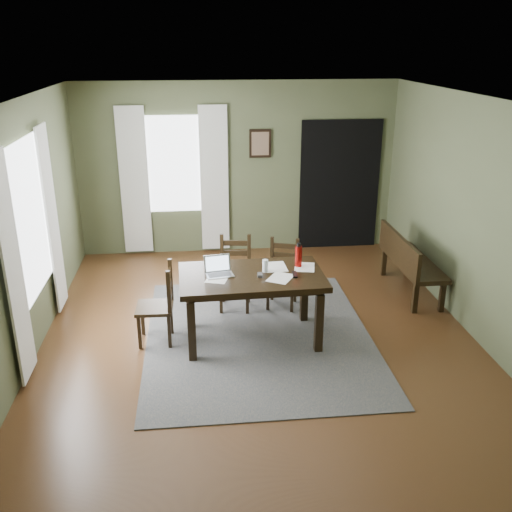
{
  "coord_description": "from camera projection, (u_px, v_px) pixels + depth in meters",
  "views": [
    {
      "loc": [
        -0.66,
        -5.89,
        3.28
      ],
      "look_at": [
        0.0,
        0.3,
        0.9
      ],
      "focal_mm": 40.0,
      "sensor_mm": 36.0,
      "label": 1
    }
  ],
  "objects": [
    {
      "name": "window_left",
      "position": [
        29.0,
        220.0,
        6.13
      ],
      "size": [
        0.01,
        1.3,
        1.7
      ],
      "color": "white",
      "rests_on": "ground"
    },
    {
      "name": "doorway_back",
      "position": [
        339.0,
        185.0,
        9.25
      ],
      "size": [
        1.3,
        0.03,
        2.1
      ],
      "color": "black",
      "rests_on": "ground"
    },
    {
      "name": "computer_mouse",
      "position": [
        260.0,
        275.0,
        6.3
      ],
      "size": [
        0.06,
        0.09,
        0.03
      ],
      "primitive_type": "cube",
      "rotation": [
        0.0,
        0.0,
        -0.06
      ],
      "color": "#3F3F42",
      "rests_on": "dining_table"
    },
    {
      "name": "dining_table",
      "position": [
        252.0,
        283.0,
        6.39
      ],
      "size": [
        1.64,
        1.02,
        0.8
      ],
      "rotation": [
        0.0,
        0.0,
        0.03
      ],
      "color": "black",
      "rests_on": "rug"
    },
    {
      "name": "framed_picture",
      "position": [
        260.0,
        144.0,
        8.87
      ],
      "size": [
        0.34,
        0.03,
        0.44
      ],
      "color": "black",
      "rests_on": "ground"
    },
    {
      "name": "bench",
      "position": [
        408.0,
        259.0,
        7.71
      ],
      "size": [
        0.47,
        1.46,
        0.83
      ],
      "rotation": [
        0.0,
        0.0,
        1.57
      ],
      "color": "black",
      "rests_on": "ground"
    },
    {
      "name": "paper_b",
      "position": [
        280.0,
        278.0,
        6.26
      ],
      "size": [
        0.36,
        0.38,
        0.0
      ],
      "primitive_type": "cube",
      "rotation": [
        0.0,
        0.0,
        -0.53
      ],
      "color": "white",
      "rests_on": "dining_table"
    },
    {
      "name": "chair_back_right",
      "position": [
        283.0,
        274.0,
        7.35
      ],
      "size": [
        0.48,
        0.48,
        0.88
      ],
      "rotation": [
        0.0,
        0.0,
        -0.31
      ],
      "color": "black",
      "rests_on": "rug"
    },
    {
      "name": "window_back",
      "position": [
        174.0,
        164.0,
        8.85
      ],
      "size": [
        1.0,
        0.01,
        1.5
      ],
      "color": "white",
      "rests_on": "ground"
    },
    {
      "name": "curtain_left_far",
      "position": [
        52.0,
        220.0,
        6.98
      ],
      "size": [
        0.03,
        0.48,
        2.3
      ],
      "color": "silver",
      "rests_on": "ground"
    },
    {
      "name": "paper_d",
      "position": [
        304.0,
        267.0,
        6.55
      ],
      "size": [
        0.28,
        0.34,
        0.0
      ],
      "primitive_type": "cube",
      "rotation": [
        0.0,
        0.0,
        -0.21
      ],
      "color": "white",
      "rests_on": "dining_table"
    },
    {
      "name": "curtain_back_right",
      "position": [
        214.0,
        180.0,
        8.97
      ],
      "size": [
        0.44,
        0.03,
        2.3
      ],
      "color": "silver",
      "rests_on": "ground"
    },
    {
      "name": "chair_back_left",
      "position": [
        235.0,
        274.0,
        7.29
      ],
      "size": [
        0.46,
        0.46,
        0.94
      ],
      "rotation": [
        0.0,
        0.0,
        -0.14
      ],
      "color": "black",
      "rests_on": "rug"
    },
    {
      "name": "chair_end",
      "position": [
        159.0,
        305.0,
        6.43
      ],
      "size": [
        0.42,
        0.42,
        0.94
      ],
      "rotation": [
        0.0,
        0.0,
        -1.6
      ],
      "color": "black",
      "rests_on": "rug"
    },
    {
      "name": "laptop",
      "position": [
        218.0,
        270.0,
        6.35
      ],
      "size": [
        0.33,
        0.28,
        0.2
      ],
      "rotation": [
        0.0,
        0.0,
        0.17
      ],
      "color": "#B7B7BC",
      "rests_on": "dining_table"
    },
    {
      "name": "room_shell",
      "position": [
        259.0,
        187.0,
        6.06
      ],
      "size": [
        5.02,
        6.02,
        2.71
      ],
      "color": "#4F5739",
      "rests_on": "ground"
    },
    {
      "name": "ground",
      "position": [
        259.0,
        337.0,
        6.7
      ],
      "size": [
        5.0,
        6.0,
        0.01
      ],
      "color": "#492C16"
    },
    {
      "name": "paper_c",
      "position": [
        275.0,
        267.0,
        6.56
      ],
      "size": [
        0.26,
        0.34,
        0.0
      ],
      "primitive_type": "cube",
      "rotation": [
        0.0,
        0.0,
        0.04
      ],
      "color": "white",
      "rests_on": "dining_table"
    },
    {
      "name": "water_bottle",
      "position": [
        299.0,
        256.0,
        6.54
      ],
      "size": [
        0.09,
        0.09,
        0.28
      ],
      "rotation": [
        0.0,
        0.0,
        -0.1
      ],
      "color": "#9B100B",
      "rests_on": "dining_table"
    },
    {
      "name": "curtain_back_left",
      "position": [
        134.0,
        182.0,
        8.84
      ],
      "size": [
        0.44,
        0.03,
        2.3
      ],
      "color": "silver",
      "rests_on": "ground"
    },
    {
      "name": "paper_a",
      "position": [
        218.0,
        278.0,
        6.25
      ],
      "size": [
        0.3,
        0.35,
        0.0
      ],
      "primitive_type": "cube",
      "rotation": [
        0.0,
        0.0,
        -0.29
      ],
      "color": "white",
      "rests_on": "dining_table"
    },
    {
      "name": "curtain_left_near",
      "position": [
        13.0,
        270.0,
        5.46
      ],
      "size": [
        0.03,
        0.48,
        2.3
      ],
      "color": "silver",
      "rests_on": "ground"
    },
    {
      "name": "drinking_glass",
      "position": [
        265.0,
        266.0,
        6.41
      ],
      "size": [
        0.08,
        0.08,
        0.14
      ],
      "primitive_type": "cylinder",
      "rotation": [
        0.0,
        0.0,
        0.25
      ],
      "color": "silver",
      "rests_on": "dining_table"
    },
    {
      "name": "rug",
      "position": [
        259.0,
        336.0,
        6.7
      ],
      "size": [
        2.6,
        3.2,
        0.01
      ],
      "color": "#444444",
      "rests_on": "ground"
    },
    {
      "name": "tv_remote",
      "position": [
        295.0,
        274.0,
        6.33
      ],
      "size": [
        0.06,
        0.17,
        0.02
      ],
      "primitive_type": "cube",
      "rotation": [
        0.0,
        0.0,
        -0.07
      ],
      "color": "black",
      "rests_on": "dining_table"
    }
  ]
}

